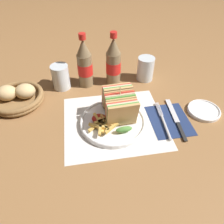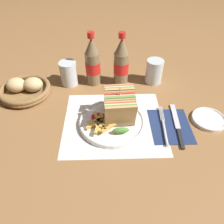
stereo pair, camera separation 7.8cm
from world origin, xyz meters
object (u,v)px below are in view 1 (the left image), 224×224
object	(u,v)px
glass_far	(61,77)
side_saucer	(204,110)
fork	(164,123)
glass_near	(145,69)
club_sandwich	(120,106)
bread_basket	(17,97)
coke_bottle_far	(113,63)
knife	(176,119)
plate_main	(113,122)
coke_bottle_near	(85,64)

from	to	relation	value
glass_far	side_saucer	world-z (taller)	glass_far
fork	glass_near	size ratio (longest dim) A/B	1.85
club_sandwich	glass_far	bearing A→B (deg)	130.24
fork	glass_far	size ratio (longest dim) A/B	1.85
glass_near	side_saucer	xyz separation A→B (m)	(0.16, -0.26, -0.05)
glass_near	bread_basket	bearing A→B (deg)	-171.96
coke_bottle_far	glass_far	bearing A→B (deg)	-179.94
bread_basket	knife	bearing A→B (deg)	-19.41
bread_basket	coke_bottle_far	bearing A→B (deg)	10.16
coke_bottle_far	glass_far	world-z (taller)	coke_bottle_far
club_sandwich	side_saucer	size ratio (longest dim) A/B	1.44
plate_main	club_sandwich	bearing A→B (deg)	30.70
plate_main	knife	xyz separation A→B (m)	(0.23, -0.02, -0.00)
knife	club_sandwich	bearing A→B (deg)	174.42
plate_main	coke_bottle_far	distance (m)	0.28
knife	glass_near	bearing A→B (deg)	102.16
glass_far	fork	bearing A→B (deg)	-39.20
fork	coke_bottle_near	distance (m)	0.41
plate_main	bread_basket	bearing A→B (deg)	152.22
coke_bottle_near	glass_near	bearing A→B (deg)	0.05
fork	knife	distance (m)	0.05
club_sandwich	glass_far	size ratio (longest dim) A/B	1.69
glass_near	glass_far	distance (m)	0.37
fork	knife	xyz separation A→B (m)	(0.05, 0.02, -0.00)
glass_far	glass_near	bearing A→B (deg)	0.86
plate_main	side_saucer	xyz separation A→B (m)	(0.36, 0.01, -0.00)
bread_basket	side_saucer	xyz separation A→B (m)	(0.71, -0.18, -0.02)
side_saucer	fork	bearing A→B (deg)	-166.09
plate_main	club_sandwich	distance (m)	0.07
coke_bottle_far	bread_basket	bearing A→B (deg)	-169.84
glass_far	bread_basket	world-z (taller)	glass_far
fork	bread_basket	bearing A→B (deg)	161.49
plate_main	coke_bottle_near	size ratio (longest dim) A/B	1.03
coke_bottle_near	glass_far	xyz separation A→B (m)	(-0.11, -0.01, -0.05)
side_saucer	glass_near	bearing A→B (deg)	122.16
coke_bottle_far	glass_near	xyz separation A→B (m)	(0.15, 0.01, -0.05)
glass_near	plate_main	bearing A→B (deg)	-125.89
coke_bottle_far	glass_near	size ratio (longest dim) A/B	2.20
fork	coke_bottle_near	world-z (taller)	coke_bottle_near
plate_main	coke_bottle_far	size ratio (longest dim) A/B	1.03
glass_near	glass_far	size ratio (longest dim) A/B	1.00
knife	coke_bottle_near	bearing A→B (deg)	141.23
coke_bottle_near	side_saucer	xyz separation A→B (m)	(0.43, -0.26, -0.09)
coke_bottle_far	bread_basket	xyz separation A→B (m)	(-0.40, -0.07, -0.08)
glass_near	side_saucer	size ratio (longest dim) A/B	0.85
coke_bottle_near	coke_bottle_far	world-z (taller)	same
plate_main	glass_near	size ratio (longest dim) A/B	2.26
coke_bottle_far	coke_bottle_near	bearing A→B (deg)	177.55
plate_main	side_saucer	bearing A→B (deg)	1.13
club_sandwich	bread_basket	world-z (taller)	club_sandwich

